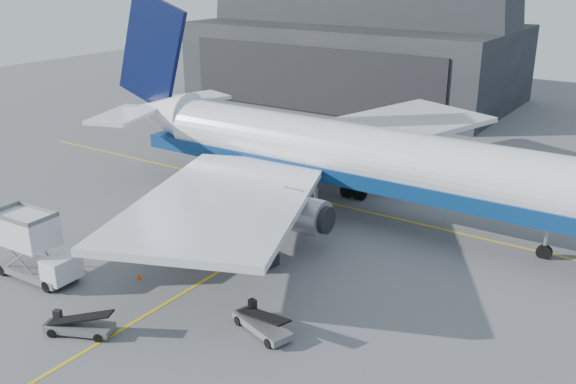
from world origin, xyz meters
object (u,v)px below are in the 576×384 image
Objects in this scene: pushback_tug at (254,255)px; belt_loader_a at (79,326)px; belt_loader_b at (262,324)px; airliner at (336,153)px; catering_truck at (33,247)px.

belt_loader_a is at bearing -92.39° from pushback_tug.
belt_loader_b is at bearing -40.33° from pushback_tug.
airliner reaches higher than pushback_tug.
airliner is at bearing 62.37° from catering_truck.
catering_truck is 9.35m from belt_loader_a.
airliner is 26.33m from catering_truck.
catering_truck reaches higher than belt_loader_b.
belt_loader_b is at bearing -72.11° from airliner.
belt_loader_b is (17.76, 3.20, -1.80)m from catering_truck.
pushback_tug is at bearing 39.82° from catering_truck.
belt_loader_b reaches higher than pushback_tug.
catering_truck is 1.76× the size of pushback_tug.
belt_loader_a is at bearing -95.47° from airliner.
pushback_tug is at bearing -87.69° from airliner.
airliner is 27.43m from belt_loader_a.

